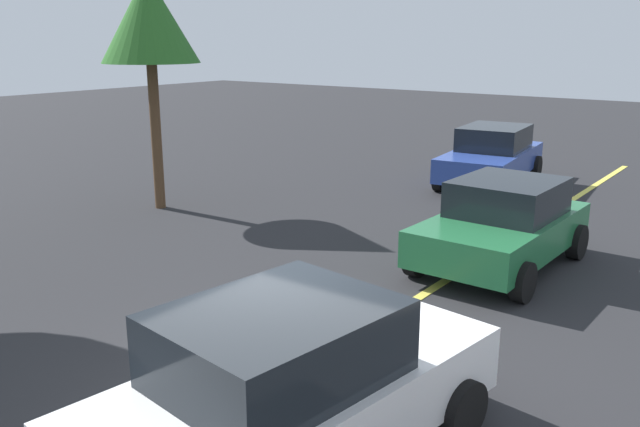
{
  "coord_description": "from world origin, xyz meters",
  "views": [
    {
      "loc": [
        -5.15,
        -4.5,
        3.93
      ],
      "look_at": [
        2.5,
        1.15,
        1.39
      ],
      "focal_mm": 37.44,
      "sensor_mm": 36.0,
      "label": 1
    }
  ],
  "objects_px": {
    "car_blue_near_curb": "(492,155)",
    "car_white_mid_road": "(291,387)",
    "tree_centre_verge": "(149,20)",
    "car_green_far_lane": "(503,224)"
  },
  "relations": [
    {
      "from": "car_blue_near_curb",
      "to": "car_white_mid_road",
      "type": "xyz_separation_m",
      "value": [
        -12.96,
        -3.43,
        0.03
      ]
    },
    {
      "from": "car_blue_near_curb",
      "to": "tree_centre_verge",
      "type": "bearing_deg",
      "value": 143.7
    },
    {
      "from": "car_green_far_lane",
      "to": "tree_centre_verge",
      "type": "height_order",
      "value": "tree_centre_verge"
    },
    {
      "from": "car_blue_near_curb",
      "to": "car_green_far_lane",
      "type": "bearing_deg",
      "value": -155.97
    },
    {
      "from": "car_white_mid_road",
      "to": "tree_centre_verge",
      "type": "relative_size",
      "value": 0.83
    },
    {
      "from": "tree_centre_verge",
      "to": "car_white_mid_road",
      "type": "bearing_deg",
      "value": -123.86
    },
    {
      "from": "car_blue_near_curb",
      "to": "tree_centre_verge",
      "type": "distance_m",
      "value": 9.52
    },
    {
      "from": "car_green_far_lane",
      "to": "tree_centre_verge",
      "type": "relative_size",
      "value": 0.73
    },
    {
      "from": "car_white_mid_road",
      "to": "car_green_far_lane",
      "type": "distance_m",
      "value": 6.63
    },
    {
      "from": "car_white_mid_road",
      "to": "car_green_far_lane",
      "type": "relative_size",
      "value": 1.15
    }
  ]
}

